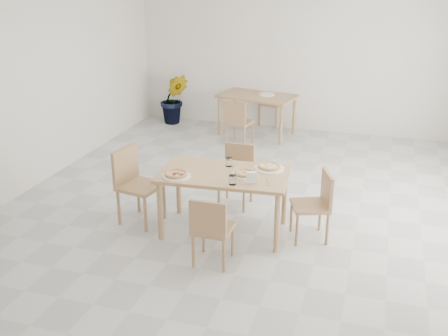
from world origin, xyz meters
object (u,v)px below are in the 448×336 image
(pizza_margherita, at_px, (245,173))
(potted_plant, at_px, (174,99))
(chair_east, at_px, (317,201))
(plate_empty, at_px, (267,95))
(plate_pepperoni, at_px, (176,176))
(chair_south, at_px, (211,227))
(chair_north, at_px, (237,170))
(plate_margherita, at_px, (245,175))
(main_table, at_px, (224,179))
(second_table, at_px, (257,100))
(pizza_pepperoni, at_px, (176,174))
(chair_back_s, at_px, (238,120))
(chair_west, at_px, (134,180))
(tumbler_b, at_px, (229,162))
(napkin_holder, at_px, (251,178))
(chair_back_n, at_px, (274,99))
(pizza_mushroom, at_px, (269,166))
(plate_mushroom, at_px, (269,168))
(tumbler_a, at_px, (233,180))

(pizza_margherita, height_order, potted_plant, potted_plant)
(chair_east, bearing_deg, plate_empty, -179.59)
(plate_pepperoni, bearing_deg, chair_south, -40.71)
(chair_north, height_order, plate_empty, chair_north)
(chair_north, xyz_separation_m, plate_margherita, (0.32, -0.83, 0.30))
(main_table, relative_size, second_table, 1.04)
(chair_south, relative_size, pizza_pepperoni, 2.32)
(main_table, bearing_deg, chair_back_s, 98.58)
(chair_north, distance_m, chair_west, 1.36)
(chair_west, xyz_separation_m, plate_pepperoni, (0.64, -0.23, 0.22))
(tumbler_b, height_order, napkin_holder, napkin_holder)
(plate_pepperoni, height_order, pizza_margherita, pizza_margherita)
(chair_west, relative_size, tumbler_b, 8.91)
(chair_south, bearing_deg, chair_west, -31.12)
(chair_east, relative_size, chair_back_n, 0.94)
(chair_east, height_order, napkin_holder, napkin_holder)
(chair_back_n, bearing_deg, main_table, -70.07)
(tumbler_b, xyz_separation_m, plate_empty, (-0.38, 3.62, -0.04))
(chair_back_s, bearing_deg, second_table, -91.46)
(chair_south, xyz_separation_m, potted_plant, (-2.38, 4.79, 0.04))
(plate_pepperoni, xyz_separation_m, pizza_mushroom, (0.94, 0.54, 0.02))
(chair_north, bearing_deg, chair_back_s, 107.33)
(plate_mushroom, bearing_deg, potted_plant, 126.14)
(tumbler_b, xyz_separation_m, second_table, (-0.54, 3.56, -0.15))
(main_table, height_order, tumbler_b, tumbler_b)
(pizza_margherita, height_order, napkin_holder, napkin_holder)
(plate_mushroom, height_order, napkin_holder, napkin_holder)
(tumbler_a, xyz_separation_m, potted_plant, (-2.47, 4.32, -0.31))
(tumbler_a, relative_size, chair_back_n, 0.12)
(plate_mushroom, bearing_deg, chair_back_n, 101.18)
(chair_back_s, bearing_deg, plate_pepperoni, 104.70)
(tumbler_a, xyz_separation_m, tumbler_b, (-0.19, 0.51, 0.00))
(pizza_pepperoni, bearing_deg, chair_west, 160.73)
(second_table, xyz_separation_m, chair_back_s, (-0.16, -0.72, -0.18))
(chair_north, xyz_separation_m, potted_plant, (-2.21, 3.22, 0.03))
(plate_margherita, height_order, pizza_mushroom, pizza_mushroom)
(pizza_pepperoni, relative_size, napkin_holder, 2.45)
(pizza_margherita, distance_m, second_table, 3.88)
(pizza_margherita, height_order, tumbler_b, tumbler_b)
(chair_east, bearing_deg, second_table, -177.14)
(chair_south, xyz_separation_m, tumbler_b, (-0.10, 0.98, 0.35))
(chair_south, bearing_deg, plate_mushroom, -110.17)
(plate_empty, bearing_deg, chair_west, -100.80)
(pizza_margherita, distance_m, chair_back_s, 3.23)
(pizza_margherita, height_order, tumbler_a, tumbler_a)
(chair_west, distance_m, tumbler_a, 1.36)
(plate_pepperoni, relative_size, napkin_holder, 2.32)
(napkin_holder, relative_size, potted_plant, 0.14)
(napkin_holder, distance_m, plate_empty, 4.12)
(chair_west, xyz_separation_m, pizza_pepperoni, (0.64, -0.23, 0.24))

